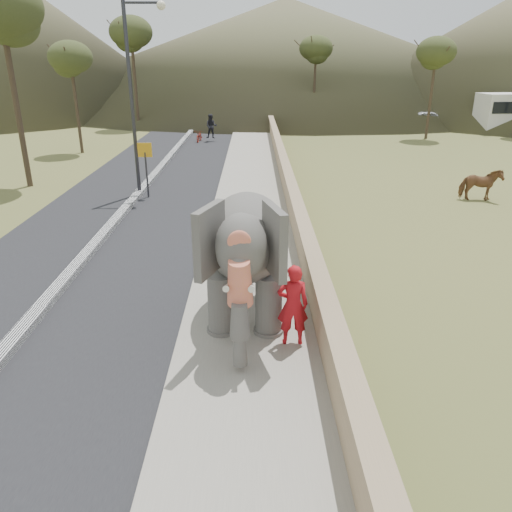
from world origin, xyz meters
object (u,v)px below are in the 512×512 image
(lamppost, at_px, (137,81))
(cow, at_px, (480,185))
(motorcyclist, at_px, (206,131))
(elephant_and_man, at_px, (248,254))

(lamppost, relative_size, cow, 4.84)
(cow, bearing_deg, motorcyclist, 43.63)
(lamppost, bearing_deg, motorcyclist, 84.91)
(cow, bearing_deg, elephant_and_man, 141.52)
(elephant_and_man, xyz_separation_m, motorcyclist, (-3.34, 26.94, -0.82))
(lamppost, xyz_separation_m, elephant_and_man, (4.71, -11.54, -3.24))
(cow, height_order, elephant_and_man, elephant_and_man)
(cow, bearing_deg, lamppost, 90.64)
(lamppost, bearing_deg, elephant_and_man, -67.81)
(lamppost, xyz_separation_m, cow, (14.59, -1.09, -4.17))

